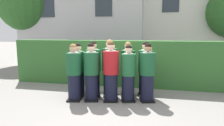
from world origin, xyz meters
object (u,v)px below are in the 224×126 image
at_px(student_front_row_3, 128,74).
at_px(student_in_red_blazer, 111,73).
at_px(student_rear_row_1, 93,70).
at_px(student_rear_row_2, 110,69).
at_px(student_rear_row_3, 128,70).
at_px(student_front_row_0, 74,74).
at_px(student_front_row_1, 91,73).
at_px(student_rear_row_4, 145,71).
at_px(student_front_row_4, 147,74).
at_px(student_rear_row_0, 78,71).

bearing_deg(student_front_row_3, student_in_red_blazer, -169.20).
distance_m(student_rear_row_1, student_rear_row_2, 0.50).
height_order(student_in_red_blazer, student_rear_row_3, student_in_red_blazer).
relative_size(student_front_row_0, student_front_row_3, 1.01).
height_order(student_front_row_1, student_rear_row_4, student_rear_row_4).
bearing_deg(student_front_row_0, student_front_row_3, 10.18).
bearing_deg(student_front_row_4, student_rear_row_0, 176.68).
bearing_deg(student_rear_row_1, student_front_row_0, -127.67).
bearing_deg(student_in_red_blazer, student_front_row_0, -170.11).
height_order(student_front_row_0, student_rear_row_1, student_rear_row_1).
relative_size(student_front_row_0, student_in_red_blazer, 0.96).
bearing_deg(student_front_row_1, student_rear_row_1, 99.43).
bearing_deg(student_rear_row_3, student_rear_row_0, -169.88).
bearing_deg(student_in_red_blazer, student_rear_row_4, 33.71).
bearing_deg(student_front_row_4, student_in_red_blazer, -169.29).
bearing_deg(student_rear_row_3, student_rear_row_1, -167.59).
relative_size(student_front_row_4, student_rear_row_0, 1.02).
distance_m(student_front_row_1, student_rear_row_4, 1.63).
bearing_deg(student_front_row_3, student_rear_row_3, 99.48).
relative_size(student_front_row_0, student_rear_row_0, 1.01).
relative_size(student_front_row_4, student_rear_row_3, 0.99).
bearing_deg(student_rear_row_0, student_front_row_3, -7.99).
bearing_deg(student_front_row_1, student_rear_row_0, 144.26).
bearing_deg(student_rear_row_0, student_front_row_0, -83.27).
relative_size(student_in_red_blazer, student_front_row_4, 1.03).
relative_size(student_front_row_0, student_rear_row_4, 0.97).
height_order(student_front_row_3, student_front_row_4, student_front_row_4).
xyz_separation_m(student_in_red_blazer, student_front_row_3, (0.48, 0.09, -0.04)).
bearing_deg(student_front_row_0, student_in_red_blazer, 9.89).
distance_m(student_front_row_4, student_rear_row_0, 2.10).
relative_size(student_in_red_blazer, student_rear_row_4, 1.01).
xyz_separation_m(student_front_row_1, student_front_row_3, (1.03, 0.17, -0.02)).
relative_size(student_front_row_1, student_rear_row_0, 1.02).
bearing_deg(student_in_red_blazer, student_front_row_1, -171.90).
relative_size(student_rear_row_2, student_rear_row_4, 1.04).
xyz_separation_m(student_front_row_3, student_rear_row_1, (-1.10, 0.26, 0.04)).
bearing_deg(student_rear_row_1, student_rear_row_3, 12.41).
xyz_separation_m(student_front_row_3, student_rear_row_4, (0.45, 0.52, 0.03)).
distance_m(student_in_red_blazer, student_front_row_4, 1.02).
relative_size(student_front_row_0, student_front_row_4, 0.99).
distance_m(student_front_row_3, student_rear_row_2, 0.70).
height_order(student_front_row_1, student_rear_row_0, student_front_row_1).
xyz_separation_m(student_front_row_0, student_in_red_blazer, (1.04, 0.18, 0.03)).
bearing_deg(student_front_row_3, student_front_row_4, 10.62).
distance_m(student_front_row_3, student_rear_row_0, 1.59).
height_order(student_front_row_0, student_front_row_1, student_front_row_1).
distance_m(student_rear_row_3, student_rear_row_4, 0.53).
bearing_deg(student_rear_row_2, student_in_red_blazer, -72.71).
bearing_deg(student_front_row_1, student_front_row_4, 9.79).
bearing_deg(student_front_row_1, student_front_row_0, -168.09).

